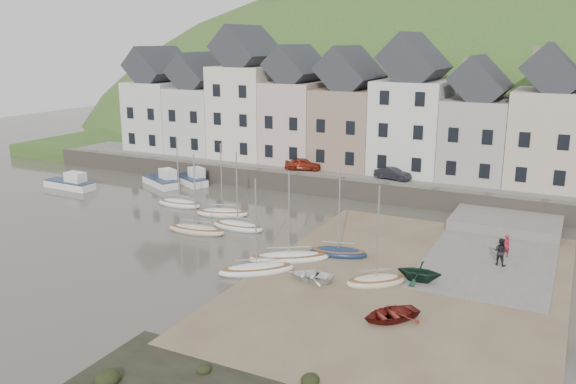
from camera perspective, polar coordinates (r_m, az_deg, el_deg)
The scene contains 26 objects.
ground at distance 40.65m, azimuth -3.82°, elevation -5.98°, with size 160.00×160.00×0.00m, color #4C463C.
quay_land at distance 68.94m, azimuth 9.77°, elevation 2.98°, with size 90.00×30.00×1.50m, color #3A5823.
quay_street at distance 58.09m, azimuth 6.44°, elevation 1.79°, with size 70.00×7.00×0.10m, color slate.
seawall at distance 55.05m, azimuth 5.15°, elevation 0.42°, with size 70.00×1.20×1.80m, color slate.
beach at distance 36.66m, azimuth 11.34°, elevation -8.53°, with size 18.00×26.00×0.06m, color brown.
slipway at distance 43.35m, azimuth 19.35°, elevation -5.40°, with size 8.00×18.00×0.12m, color slate.
hillside at distance 101.17m, azimuth 11.32°, elevation -4.42°, with size 134.40×84.00×84.00m.
townhouse_terrace at distance 59.85m, azimuth 9.38°, elevation 7.67°, with size 61.05×8.00×13.93m.
sailboat_0 at distance 52.83m, azimuth -10.46°, elevation -1.07°, with size 4.31×1.73×6.32m.
sailboat_1 at distance 49.43m, azimuth -6.36°, elevation -2.00°, with size 4.61×2.85×6.32m.
sailboat_2 at distance 45.33m, azimuth -8.84°, elevation -3.60°, with size 4.83×2.02×6.32m.
sailboat_3 at distance 45.79m, azimuth -4.88°, elevation -3.29°, with size 4.37×1.58×6.32m.
sailboat_4 at distance 39.21m, azimuth 0.10°, elevation -6.33°, with size 5.32×4.16×6.32m.
sailboat_5 at distance 40.22m, azimuth 4.89°, elevation -5.83°, with size 4.20×2.40×6.32m.
sailboat_6 at distance 37.27m, azimuth -3.06°, elevation -7.48°, with size 4.67×4.25×6.32m.
sailboat_7 at distance 35.91m, azimuth 8.51°, elevation -8.48°, with size 3.81×3.51×6.32m.
motorboat_0 at distance 60.61m, azimuth -12.08°, elevation 1.15°, with size 5.28×3.81×1.70m.
motorboat_1 at distance 61.90m, azimuth -20.27°, elevation 0.84°, with size 5.65×2.00×1.70m.
motorboat_2 at distance 60.74m, azimuth -9.31°, elevation 1.31°, with size 4.94×3.63×1.70m.
rowboat_white at distance 36.08m, azimuth 2.17°, elevation -8.07°, with size 2.01×2.82×0.58m, color white.
rowboat_green at distance 36.49m, azimuth 12.60°, elevation -7.49°, with size 2.25×2.61×1.37m, color #142E22.
rowboat_red at distance 31.67m, azimuth 9.86°, elevation -11.56°, with size 2.24×3.14×0.65m, color maroon.
person_red at distance 42.02m, azimuth 20.34°, elevation -4.90°, with size 0.57×0.37×1.55m, color maroon.
person_dark at distance 40.37m, azimuth 19.86°, elevation -5.45°, with size 0.88×0.69×1.81m, color black.
car_left at distance 58.98m, azimuth 1.46°, elevation 2.73°, with size 1.46×3.62×1.23m, color maroon.
car_right at distance 55.76m, azimuth 10.10°, elevation 1.77°, with size 1.19×3.41×1.12m, color black.
Camera 1 is at (19.50, -32.76, 14.12)m, focal length 36.74 mm.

